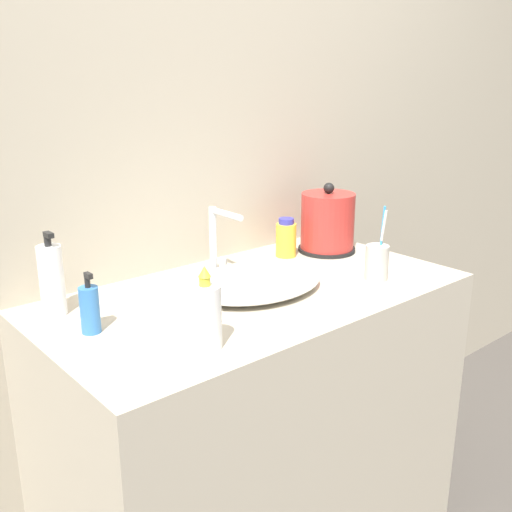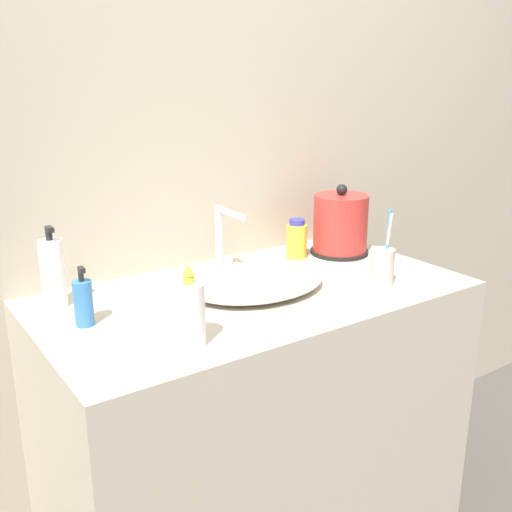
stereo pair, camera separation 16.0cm
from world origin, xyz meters
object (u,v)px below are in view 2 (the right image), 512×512
object	(u,v)px
faucet	(224,236)
hand_cream_bottle	(83,302)
mouthwash_bottle	(297,239)
lotion_bottle	(53,273)
shampoo_bottle	(190,313)
toothbrush_cup	(382,266)
electric_kettle	(340,226)

from	to	relation	value
faucet	hand_cream_bottle	bearing A→B (deg)	-163.35
faucet	mouthwash_bottle	distance (m)	0.28
faucet	hand_cream_bottle	xyz separation A→B (m)	(-0.47, -0.14, -0.05)
faucet	lotion_bottle	size ratio (longest dim) A/B	0.94
mouthwash_bottle	shampoo_bottle	bearing A→B (deg)	-147.49
mouthwash_bottle	hand_cream_bottle	size ratio (longest dim) A/B	0.86
lotion_bottle	mouthwash_bottle	xyz separation A→B (m)	(0.76, -0.02, -0.03)
mouthwash_bottle	toothbrush_cup	bearing A→B (deg)	-82.50
faucet	toothbrush_cup	size ratio (longest dim) A/B	0.93
electric_kettle	shampoo_bottle	size ratio (longest dim) A/B	1.23
lotion_bottle	mouthwash_bottle	bearing A→B (deg)	-1.29
faucet	mouthwash_bottle	world-z (taller)	faucet
toothbrush_cup	faucet	bearing A→B (deg)	133.32
electric_kettle	lotion_bottle	world-z (taller)	electric_kettle
faucet	mouthwash_bottle	size ratio (longest dim) A/B	1.59
electric_kettle	mouthwash_bottle	size ratio (longest dim) A/B	1.83
mouthwash_bottle	hand_cream_bottle	xyz separation A→B (m)	(-0.74, -0.14, -0.00)
toothbrush_cup	lotion_bottle	distance (m)	0.88
electric_kettle	hand_cream_bottle	size ratio (longest dim) A/B	1.57
toothbrush_cup	mouthwash_bottle	xyz separation A→B (m)	(-0.04, 0.33, 0.01)
faucet	hand_cream_bottle	size ratio (longest dim) A/B	1.37
electric_kettle	faucet	bearing A→B (deg)	173.41
faucet	hand_cream_bottle	distance (m)	0.50
electric_kettle	shampoo_bottle	bearing A→B (deg)	-155.78
toothbrush_cup	shampoo_bottle	distance (m)	0.64
electric_kettle	toothbrush_cup	xyz separation A→B (m)	(-0.10, -0.29, -0.04)
faucet	mouthwash_bottle	bearing A→B (deg)	-0.36
faucet	toothbrush_cup	distance (m)	0.46
hand_cream_bottle	lotion_bottle	bearing A→B (deg)	97.55
hand_cream_bottle	electric_kettle	bearing A→B (deg)	6.01
toothbrush_cup	mouthwash_bottle	world-z (taller)	toothbrush_cup
electric_kettle	lotion_bottle	size ratio (longest dim) A/B	1.08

